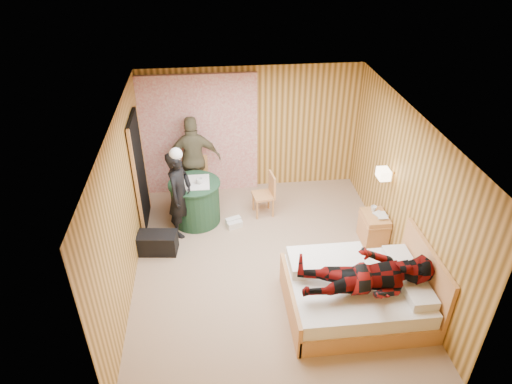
{
  "coord_description": "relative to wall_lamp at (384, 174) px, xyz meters",
  "views": [
    {
      "loc": [
        -0.79,
        -5.63,
        4.91
      ],
      "look_at": [
        -0.13,
        0.52,
        1.05
      ],
      "focal_mm": 32.0,
      "sensor_mm": 36.0,
      "label": 1
    }
  ],
  "objects": [
    {
      "name": "sneaker_left",
      "position": [
        -2.4,
        0.7,
        -1.24
      ],
      "size": [
        0.3,
        0.2,
        0.12
      ],
      "primitive_type": "cube",
      "rotation": [
        0.0,
        0.0,
        0.36
      ],
      "color": "silver",
      "rests_on": "floor"
    },
    {
      "name": "man_on_bed",
      "position": [
        -0.77,
        -1.79,
        -0.36
      ],
      "size": [
        0.86,
        0.67,
        1.77
      ],
      "primitive_type": "imported",
      "rotation": [
        0.0,
        1.57,
        0.0
      ],
      "color": "#670B09",
      "rests_on": "bed"
    },
    {
      "name": "wall_lamp",
      "position": [
        0.0,
        0.0,
        0.0
      ],
      "size": [
        0.26,
        0.24,
        0.16
      ],
      "color": "gold",
      "rests_on": "wall_right"
    },
    {
      "name": "chair_near",
      "position": [
        -1.75,
        0.98,
        -0.82
      ],
      "size": [
        0.42,
        0.42,
        0.83
      ],
      "rotation": [
        0.0,
        0.0,
        -1.43
      ],
      "color": "#E5945D",
      "rests_on": "floor"
    },
    {
      "name": "bed",
      "position": [
        -0.79,
        -1.56,
        -1.0
      ],
      "size": [
        1.95,
        1.49,
        1.02
      ],
      "color": "#E5945D",
      "rests_on": "floor"
    },
    {
      "name": "floor",
      "position": [
        -1.92,
        -0.45,
        -1.3
      ],
      "size": [
        4.2,
        5.0,
        0.01
      ],
      "primitive_type": "cube",
      "color": "#9F8069",
      "rests_on": "ground"
    },
    {
      "name": "wall_back",
      "position": [
        -1.92,
        2.05,
        -0.05
      ],
      "size": [
        4.2,
        0.02,
        2.5
      ],
      "primitive_type": "cube",
      "color": "tan",
      "rests_on": "floor"
    },
    {
      "name": "sneaker_right",
      "position": [
        -2.38,
        0.58,
        -1.24
      ],
      "size": [
        0.29,
        0.19,
        0.12
      ],
      "primitive_type": "cube",
      "rotation": [
        0.0,
        0.0,
        0.32
      ],
      "color": "silver",
      "rests_on": "floor"
    },
    {
      "name": "ceiling",
      "position": [
        -1.92,
        -0.45,
        1.2
      ],
      "size": [
        4.2,
        5.0,
        0.01
      ],
      "primitive_type": "cube",
      "color": "silver",
      "rests_on": "wall_back"
    },
    {
      "name": "cup_nightstand",
      "position": [
        -0.04,
        0.07,
        -0.72
      ],
      "size": [
        0.1,
        0.1,
        0.09
      ],
      "primitive_type": "imported",
      "rotation": [
        0.0,
        0.0,
        -0.02
      ],
      "color": "silver",
      "rests_on": "nightstand"
    },
    {
      "name": "doorway",
      "position": [
        -3.98,
        0.95,
        -0.28
      ],
      "size": [
        0.06,
        0.9,
        2.05
      ],
      "primitive_type": "cube",
      "color": "black",
      "rests_on": "floor"
    },
    {
      "name": "wall_right",
      "position": [
        0.18,
        -0.45,
        -0.05
      ],
      "size": [
        0.02,
        5.0,
        2.5
      ],
      "primitive_type": "cube",
      "color": "tan",
      "rests_on": "floor"
    },
    {
      "name": "nightstand",
      "position": [
        -0.04,
        -0.06,
        -1.02
      ],
      "size": [
        0.41,
        0.56,
        0.54
      ],
      "color": "#E5945D",
      "rests_on": "floor"
    },
    {
      "name": "duffel_bag",
      "position": [
        -3.7,
        0.04,
        -1.12
      ],
      "size": [
        0.67,
        0.41,
        0.36
      ],
      "primitive_type": "cube",
      "rotation": [
        0.0,
        0.0,
        -0.12
      ],
      "color": "black",
      "rests_on": "floor"
    },
    {
      "name": "man_at_table",
      "position": [
        -3.06,
        1.65,
        -0.44
      ],
      "size": [
        1.03,
        0.48,
        1.72
      ],
      "primitive_type": "imported",
      "rotation": [
        0.0,
        0.0,
        3.2
      ],
      "color": "brown",
      "rests_on": "floor"
    },
    {
      "name": "chair_far",
      "position": [
        -3.04,
        1.6,
        -0.76
      ],
      "size": [
        0.5,
        0.5,
        0.93
      ],
      "rotation": [
        0.0,
        0.0,
        -0.22
      ],
      "color": "#E5945D",
      "rests_on": "floor"
    },
    {
      "name": "round_table",
      "position": [
        -3.06,
        0.88,
        -0.89
      ],
      "size": [
        0.92,
        0.92,
        0.82
      ],
      "color": "#21482A",
      "rests_on": "floor"
    },
    {
      "name": "wall_left",
      "position": [
        -4.02,
        -0.45,
        -0.05
      ],
      "size": [
        0.02,
        5.0,
        2.5
      ],
      "primitive_type": "cube",
      "color": "tan",
      "rests_on": "floor"
    },
    {
      "name": "cup_table",
      "position": [
        -2.96,
        0.83,
        -0.43
      ],
      "size": [
        0.16,
        0.16,
        0.1
      ],
      "primitive_type": "imported",
      "rotation": [
        0.0,
        0.0,
        0.32
      ],
      "color": "silver",
      "rests_on": "round_table"
    },
    {
      "name": "book_upper",
      "position": [
        -0.04,
        -0.11,
        -0.73
      ],
      "size": [
        0.18,
        0.24,
        0.02
      ],
      "primitive_type": "imported",
      "rotation": [
        0.0,
        0.0,
        -0.07
      ],
      "color": "silver",
      "rests_on": "nightstand"
    },
    {
      "name": "curtain",
      "position": [
        -2.92,
        1.98,
        -0.1
      ],
      "size": [
        2.2,
        0.08,
        2.4
      ],
      "primitive_type": "cube",
      "color": "silver",
      "rests_on": "floor"
    },
    {
      "name": "woman_standing",
      "position": [
        -3.3,
        0.55,
        -0.51
      ],
      "size": [
        0.58,
        0.68,
        1.58
      ],
      "primitive_type": "imported",
      "rotation": [
        0.0,
        0.0,
        1.16
      ],
      "color": "black",
      "rests_on": "floor"
    },
    {
      "name": "book_lower",
      "position": [
        -0.04,
        -0.11,
        -0.75
      ],
      "size": [
        0.25,
        0.27,
        0.02
      ],
      "primitive_type": "imported",
      "rotation": [
        0.0,
        0.0,
        0.48
      ],
      "color": "silver",
      "rests_on": "nightstand"
    }
  ]
}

